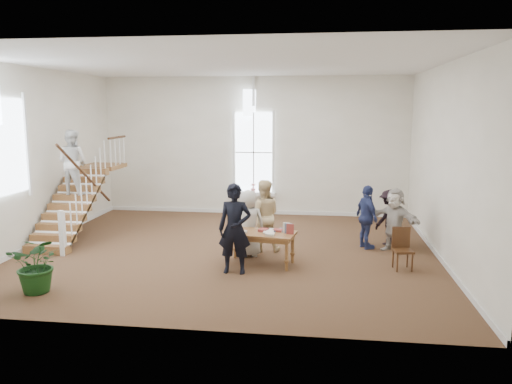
# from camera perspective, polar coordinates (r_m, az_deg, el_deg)

# --- Properties ---
(ground) EXTENTS (10.00, 10.00, 0.00)m
(ground) POSITION_cam_1_polar(r_m,az_deg,el_deg) (12.43, -3.04, -6.69)
(ground) COLOR #4A2C1D
(ground) RESTS_ON ground
(room_shell) EXTENTS (10.49, 10.00, 10.00)m
(room_shell) POSITION_cam_1_polar(r_m,az_deg,el_deg) (16.56, -0.29, -1.16)
(room_shell) COLOR silver
(room_shell) RESTS_ON ground
(staircase) EXTENTS (1.10, 4.10, 2.92)m
(staircase) POSITION_cam_1_polar(r_m,az_deg,el_deg) (14.21, -20.02, 1.47)
(staircase) COLOR brown
(staircase) RESTS_ON ground
(library_table) EXTENTS (1.69, 1.03, 0.80)m
(library_table) POSITION_cam_1_polar(r_m,az_deg,el_deg) (11.19, 0.49, -5.01)
(library_table) COLOR brown
(library_table) RESTS_ON ground
(police_officer) EXTENTS (0.71, 0.47, 1.92)m
(police_officer) POSITION_cam_1_polar(r_m,az_deg,el_deg) (10.55, -2.44, -4.22)
(police_officer) COLOR black
(police_officer) RESTS_ON ground
(elderly_woman) EXTENTS (0.86, 0.65, 1.59)m
(elderly_woman) POSITION_cam_1_polar(r_m,az_deg,el_deg) (11.78, -0.91, -3.59)
(elderly_woman) COLOR beige
(elderly_woman) RESTS_ON ground
(person_yellow) EXTENTS (0.94, 0.78, 1.76)m
(person_yellow) POSITION_cam_1_polar(r_m,az_deg,el_deg) (12.20, 0.82, -2.71)
(person_yellow) COLOR beige
(person_yellow) RESTS_ON ground
(woman_cluster_a) EXTENTS (0.73, 1.01, 1.60)m
(woman_cluster_a) POSITION_cam_1_polar(r_m,az_deg,el_deg) (12.73, 12.55, -2.82)
(woman_cluster_a) COLOR navy
(woman_cluster_a) RESTS_ON ground
(woman_cluster_b) EXTENTS (1.03, 1.03, 1.43)m
(woman_cluster_b) POSITION_cam_1_polar(r_m,az_deg,el_deg) (13.25, 14.96, -2.80)
(woman_cluster_b) COLOR black
(woman_cluster_b) RESTS_ON ground
(woman_cluster_c) EXTENTS (1.44, 1.25, 1.57)m
(woman_cluster_c) POSITION_cam_1_polar(r_m,az_deg,el_deg) (12.61, 15.53, -3.11)
(woman_cluster_c) COLOR beige
(woman_cluster_c) RESTS_ON ground
(floor_plant) EXTENTS (1.12, 1.01, 1.11)m
(floor_plant) POSITION_cam_1_polar(r_m,az_deg,el_deg) (10.40, -23.66, -7.56)
(floor_plant) COLOR #113410
(floor_plant) RESTS_ON ground
(side_chair) EXTENTS (0.45, 0.45, 0.92)m
(side_chair) POSITION_cam_1_polar(r_m,az_deg,el_deg) (11.37, 16.35, -5.97)
(side_chair) COLOR #371E0F
(side_chair) RESTS_ON ground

